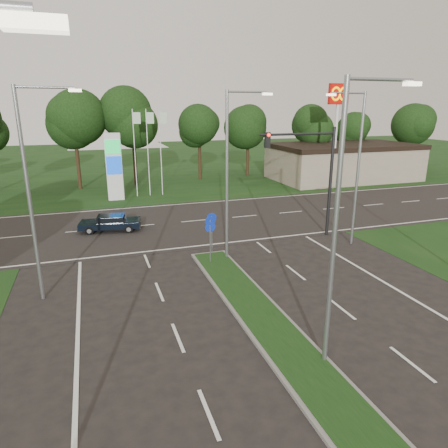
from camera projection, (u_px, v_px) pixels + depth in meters
name	position (u px, v px, depth m)	size (l,w,h in m)	color
verge_far	(134.00, 166.00, 57.59)	(160.00, 50.00, 0.02)	black
cross_road	(181.00, 222.00, 29.39)	(160.00, 12.00, 0.02)	black
median_kerb	(338.00, 408.00, 11.18)	(2.00, 26.00, 0.12)	slate
commercial_building	(343.00, 162.00, 46.45)	(16.00, 9.00, 4.00)	gray
streetlight_median_near	(342.00, 215.00, 11.89)	(2.53, 0.22, 9.00)	gray
streetlight_median_far	(230.00, 168.00, 20.99)	(2.53, 0.22, 9.00)	gray
streetlight_left_far	(33.00, 185.00, 16.33)	(2.53, 0.22, 9.00)	gray
streetlight_right_far	(356.00, 162.00, 23.37)	(2.53, 0.22, 9.00)	gray
traffic_signal	(313.00, 166.00, 24.81)	(5.10, 0.42, 7.00)	black
median_signs	(211.00, 229.00, 22.00)	(1.16, 1.76, 2.38)	gray
gas_pylon	(116.00, 165.00, 35.57)	(5.80, 1.26, 8.00)	silver
mcdonalds_sign	(338.00, 109.00, 39.88)	(2.20, 0.47, 10.40)	silver
treeline_far	(147.00, 120.00, 41.99)	(6.00, 6.00, 9.90)	black
navy_sedan	(110.00, 223.00, 27.19)	(4.21, 2.28, 1.10)	black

